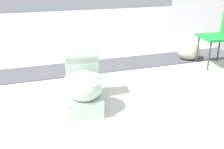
# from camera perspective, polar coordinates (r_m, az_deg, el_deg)

# --- Properties ---
(ground_plane) EXTENTS (14.00, 14.00, 0.00)m
(ground_plane) POSITION_cam_1_polar(r_m,az_deg,el_deg) (2.66, -10.46, -7.50)
(ground_plane) COLOR beige
(gravel_strip) EXTENTS (0.56, 8.00, 0.01)m
(gravel_strip) POSITION_cam_1_polar(r_m,az_deg,el_deg) (3.74, -5.45, 1.54)
(gravel_strip) COLOR #4C4C51
(gravel_strip) RESTS_ON ground
(toilet) EXTENTS (0.68, 0.47, 0.52)m
(toilet) POSITION_cam_1_polar(r_m,az_deg,el_deg) (2.62, -6.24, -2.41)
(toilet) COLOR #B2C6B7
(toilet) RESTS_ON ground
(folding_chair_left) EXTENTS (0.50, 0.50, 0.83)m
(folding_chair_left) POSITION_cam_1_polar(r_m,az_deg,el_deg) (4.02, 23.20, 8.84)
(folding_chair_left) COLOR #1E8C38
(folding_chair_left) RESTS_ON ground
(boulder_near) EXTENTS (0.33, 0.37, 0.26)m
(boulder_near) POSITION_cam_1_polar(r_m,az_deg,el_deg) (4.22, 16.36, 4.87)
(boulder_near) COLOR #ADA899
(boulder_near) RESTS_ON ground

